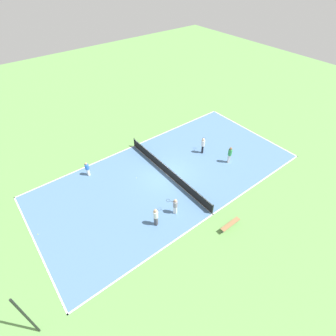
{
  "coord_description": "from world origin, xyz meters",
  "views": [
    {
      "loc": [
        -13.92,
        10.87,
        16.39
      ],
      "look_at": [
        0.0,
        0.0,
        0.9
      ],
      "focal_mm": 28.0,
      "sensor_mm": 36.0,
      "label": 1
    }
  ],
  "objects_px": {
    "player_baseline_gray": "(175,205)",
    "tennis_ball_near_net": "(38,234)",
    "player_far_white": "(156,216)",
    "player_far_green": "(230,154)",
    "tennis_ball_left_sideline": "(136,178)",
    "tennis_net": "(168,171)",
    "fence_post_back_left": "(26,317)",
    "bench": "(230,224)",
    "player_near_white": "(203,144)",
    "player_near_blue": "(87,168)"
  },
  "relations": [
    {
      "from": "player_near_white",
      "to": "tennis_ball_left_sideline",
      "type": "height_order",
      "value": "player_near_white"
    },
    {
      "from": "player_far_white",
      "to": "player_baseline_gray",
      "type": "xyz_separation_m",
      "value": [
        -0.01,
        -1.84,
        -0.11
      ]
    },
    {
      "from": "bench",
      "to": "player_baseline_gray",
      "type": "xyz_separation_m",
      "value": [
        3.62,
        2.37,
        0.52
      ]
    },
    {
      "from": "player_far_white",
      "to": "player_baseline_gray",
      "type": "distance_m",
      "value": 1.84
    },
    {
      "from": "bench",
      "to": "player_near_white",
      "type": "xyz_separation_m",
      "value": [
        7.95,
        -4.72,
        0.65
      ]
    },
    {
      "from": "player_near_blue",
      "to": "player_far_green",
      "type": "relative_size",
      "value": 0.81
    },
    {
      "from": "tennis_net",
      "to": "fence_post_back_left",
      "type": "distance_m",
      "value": 14.65
    },
    {
      "from": "player_baseline_gray",
      "to": "tennis_ball_near_net",
      "type": "relative_size",
      "value": 22.98
    },
    {
      "from": "player_near_white",
      "to": "fence_post_back_left",
      "type": "height_order",
      "value": "fence_post_back_left"
    },
    {
      "from": "player_near_white",
      "to": "tennis_ball_near_net",
      "type": "relative_size",
      "value": 25.81
    },
    {
      "from": "tennis_net",
      "to": "player_near_white",
      "type": "relative_size",
      "value": 6.51
    },
    {
      "from": "player_far_white",
      "to": "player_far_green",
      "type": "bearing_deg",
      "value": 79.18
    },
    {
      "from": "player_near_blue",
      "to": "tennis_ball_near_net",
      "type": "bearing_deg",
      "value": 116.05
    },
    {
      "from": "player_baseline_gray",
      "to": "tennis_ball_left_sideline",
      "type": "bearing_deg",
      "value": -26.35
    },
    {
      "from": "tennis_ball_left_sideline",
      "to": "fence_post_back_left",
      "type": "xyz_separation_m",
      "value": [
        -7.04,
        10.94,
        1.99
      ]
    },
    {
      "from": "tennis_ball_left_sideline",
      "to": "fence_post_back_left",
      "type": "relative_size",
      "value": 0.02
    },
    {
      "from": "bench",
      "to": "tennis_net",
      "type": "bearing_deg",
      "value": -89.21
    },
    {
      "from": "player_near_white",
      "to": "player_near_blue",
      "type": "height_order",
      "value": "player_near_white"
    },
    {
      "from": "bench",
      "to": "tennis_ball_near_net",
      "type": "distance_m",
      "value": 14.24
    },
    {
      "from": "tennis_ball_left_sideline",
      "to": "player_baseline_gray",
      "type": "bearing_deg",
      "value": -177.37
    },
    {
      "from": "player_baseline_gray",
      "to": "bench",
      "type": "bearing_deg",
      "value": -175.75
    },
    {
      "from": "player_near_blue",
      "to": "player_far_green",
      "type": "xyz_separation_m",
      "value": [
        -6.67,
        -11.48,
        0.22
      ]
    },
    {
      "from": "player_baseline_gray",
      "to": "player_near_white",
      "type": "bearing_deg",
      "value": -87.57
    },
    {
      "from": "fence_post_back_left",
      "to": "player_far_green",
      "type": "bearing_deg",
      "value": -79.81
    },
    {
      "from": "player_baseline_gray",
      "to": "fence_post_back_left",
      "type": "height_order",
      "value": "fence_post_back_left"
    },
    {
      "from": "player_baseline_gray",
      "to": "player_near_blue",
      "type": "distance_m",
      "value": 9.01
    },
    {
      "from": "player_far_white",
      "to": "player_near_white",
      "type": "distance_m",
      "value": 9.92
    },
    {
      "from": "bench",
      "to": "tennis_ball_left_sideline",
      "type": "xyz_separation_m",
      "value": [
        8.86,
        2.61,
        -0.34
      ]
    },
    {
      "from": "player_near_white",
      "to": "fence_post_back_left",
      "type": "relative_size",
      "value": 0.43
    },
    {
      "from": "tennis_ball_near_net",
      "to": "fence_post_back_left",
      "type": "bearing_deg",
      "value": 163.14
    },
    {
      "from": "bench",
      "to": "player_baseline_gray",
      "type": "distance_m",
      "value": 4.36
    },
    {
      "from": "player_far_white",
      "to": "tennis_ball_left_sideline",
      "type": "distance_m",
      "value": 5.55
    },
    {
      "from": "player_near_white",
      "to": "tennis_ball_left_sideline",
      "type": "relative_size",
      "value": 25.81
    },
    {
      "from": "player_far_white",
      "to": "fence_post_back_left",
      "type": "distance_m",
      "value": 9.58
    },
    {
      "from": "player_far_white",
      "to": "fence_post_back_left",
      "type": "bearing_deg",
      "value": -99.32
    },
    {
      "from": "bench",
      "to": "player_baseline_gray",
      "type": "height_order",
      "value": "player_baseline_gray"
    },
    {
      "from": "player_far_white",
      "to": "player_baseline_gray",
      "type": "relative_size",
      "value": 1.12
    },
    {
      "from": "player_far_white",
      "to": "player_far_green",
      "type": "height_order",
      "value": "player_far_green"
    },
    {
      "from": "tennis_net",
      "to": "player_near_white",
      "type": "height_order",
      "value": "player_near_white"
    },
    {
      "from": "player_near_white",
      "to": "tennis_ball_left_sideline",
      "type": "xyz_separation_m",
      "value": [
        0.91,
        7.33,
        -0.98
      ]
    },
    {
      "from": "bench",
      "to": "fence_post_back_left",
      "type": "bearing_deg",
      "value": -7.64
    },
    {
      "from": "bench",
      "to": "tennis_ball_left_sideline",
      "type": "relative_size",
      "value": 26.72
    },
    {
      "from": "player_far_white",
      "to": "tennis_ball_left_sideline",
      "type": "xyz_separation_m",
      "value": [
        5.23,
        -1.6,
        -0.97
      ]
    },
    {
      "from": "tennis_ball_left_sideline",
      "to": "tennis_ball_near_net",
      "type": "relative_size",
      "value": 1.0
    },
    {
      "from": "player_far_white",
      "to": "player_far_green",
      "type": "distance_m",
      "value": 10.01
    },
    {
      "from": "tennis_ball_near_net",
      "to": "player_far_white",
      "type": "bearing_deg",
      "value": -121.96
    },
    {
      "from": "player_baseline_gray",
      "to": "tennis_ball_near_net",
      "type": "bearing_deg",
      "value": 34.42
    },
    {
      "from": "player_far_green",
      "to": "fence_post_back_left",
      "type": "distance_m",
      "value": 19.56
    },
    {
      "from": "tennis_net",
      "to": "player_baseline_gray",
      "type": "relative_size",
      "value": 7.31
    },
    {
      "from": "player_far_white",
      "to": "player_near_blue",
      "type": "distance_m",
      "value": 8.47
    }
  ]
}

